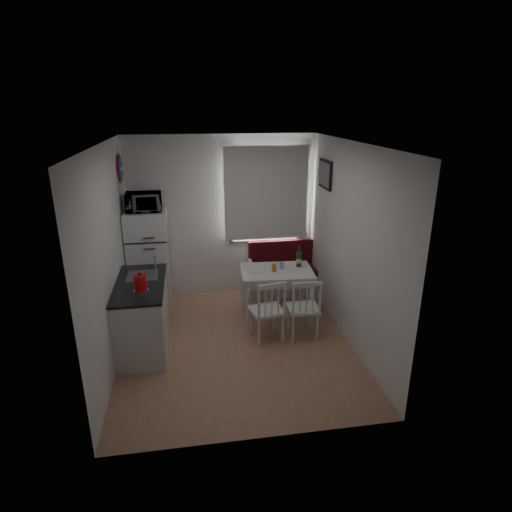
{
  "coord_description": "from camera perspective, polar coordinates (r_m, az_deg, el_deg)",
  "views": [
    {
      "loc": [
        -0.55,
        -4.98,
        3.02
      ],
      "look_at": [
        0.35,
        0.5,
        1.05
      ],
      "focal_mm": 30.0,
      "sensor_mm": 36.0,
      "label": 1
    }
  ],
  "objects": [
    {
      "name": "floor",
      "position": [
        5.85,
        -2.62,
        -11.55
      ],
      "size": [
        3.0,
        3.5,
        0.02
      ],
      "primitive_type": "cube",
      "color": "#A17155",
      "rests_on": "ground"
    },
    {
      "name": "ceiling",
      "position": [
        5.02,
        -3.09,
        14.75
      ],
      "size": [
        3.0,
        3.5,
        0.02
      ],
      "primitive_type": "cube",
      "color": "white",
      "rests_on": "wall_back"
    },
    {
      "name": "wall_back",
      "position": [
        6.96,
        -4.5,
        5.22
      ],
      "size": [
        3.0,
        0.02,
        2.6
      ],
      "primitive_type": "cube",
      "color": "white",
      "rests_on": "floor"
    },
    {
      "name": "wall_front",
      "position": [
        3.7,
        0.3,
        -8.16
      ],
      "size": [
        3.0,
        0.02,
        2.6
      ],
      "primitive_type": "cube",
      "color": "white",
      "rests_on": "floor"
    },
    {
      "name": "wall_left",
      "position": [
        5.35,
        -19.01,
        -0.29
      ],
      "size": [
        0.02,
        3.5,
        2.6
      ],
      "primitive_type": "cube",
      "color": "white",
      "rests_on": "floor"
    },
    {
      "name": "wall_right",
      "position": [
        5.65,
        12.46,
        1.37
      ],
      "size": [
        0.02,
        3.5,
        2.6
      ],
      "primitive_type": "cube",
      "color": "white",
      "rests_on": "floor"
    },
    {
      "name": "window",
      "position": [
        6.95,
        1.27,
        8.0
      ],
      "size": [
        1.22,
        0.06,
        1.47
      ],
      "primitive_type": "cube",
      "color": "silver",
      "rests_on": "wall_back"
    },
    {
      "name": "curtain",
      "position": [
        6.87,
        1.38,
        8.29
      ],
      "size": [
        1.35,
        0.02,
        1.5
      ],
      "primitive_type": "cube",
      "color": "white",
      "rests_on": "wall_back"
    },
    {
      "name": "kitchen_counter",
      "position": [
        5.77,
        -14.89,
        -7.51
      ],
      "size": [
        0.62,
        1.32,
        1.16
      ],
      "color": "silver",
      "rests_on": "floor"
    },
    {
      "name": "wall_sign",
      "position": [
        6.55,
        -17.62,
        11.05
      ],
      "size": [
        0.03,
        0.4,
        0.4
      ],
      "primitive_type": "cylinder",
      "rotation": [
        0.0,
        1.57,
        0.0
      ],
      "color": "navy",
      "rests_on": "wall_left"
    },
    {
      "name": "picture_frame",
      "position": [
        6.48,
        9.19,
        10.72
      ],
      "size": [
        0.04,
        0.52,
        0.42
      ],
      "primitive_type": "cube",
      "color": "black",
      "rests_on": "wall_right"
    },
    {
      "name": "bench",
      "position": [
        7.2,
        3.81,
        -2.73
      ],
      "size": [
        1.23,
        0.47,
        0.88
      ],
      "color": "silver",
      "rests_on": "floor"
    },
    {
      "name": "dining_table",
      "position": [
        6.19,
        2.78,
        -2.65
      ],
      "size": [
        1.07,
        0.78,
        0.77
      ],
      "rotation": [
        0.0,
        0.0,
        -0.07
      ],
      "color": "silver",
      "rests_on": "floor"
    },
    {
      "name": "chair_left",
      "position": [
        5.61,
        1.64,
        -6.59
      ],
      "size": [
        0.48,
        0.47,
        0.48
      ],
      "rotation": [
        0.0,
        0.0,
        0.18
      ],
      "color": "silver",
      "rests_on": "floor"
    },
    {
      "name": "chair_right",
      "position": [
        5.72,
        6.59,
        -6.26
      ],
      "size": [
        0.43,
        0.41,
        0.47
      ],
      "rotation": [
        0.0,
        0.0,
        -0.04
      ],
      "color": "silver",
      "rests_on": "floor"
    },
    {
      "name": "fridge",
      "position": [
        6.79,
        -14.08,
        -0.4
      ],
      "size": [
        0.61,
        0.61,
        1.54
      ],
      "primitive_type": "cube",
      "color": "white",
      "rests_on": "floor"
    },
    {
      "name": "microwave",
      "position": [
        6.5,
        -14.77,
        6.98
      ],
      "size": [
        0.5,
        0.34,
        0.28
      ],
      "primitive_type": "imported",
      "color": "white",
      "rests_on": "fridge"
    },
    {
      "name": "kettle",
      "position": [
        5.26,
        -15.17,
        -3.49
      ],
      "size": [
        0.18,
        0.18,
        0.25
      ],
      "primitive_type": "cylinder",
      "color": "red",
      "rests_on": "kitchen_counter"
    },
    {
      "name": "wine_bottle",
      "position": [
        6.27,
        5.75,
        -0.04
      ],
      "size": [
        0.08,
        0.08,
        0.31
      ],
      "primitive_type": null,
      "color": "#154120",
      "rests_on": "dining_table"
    },
    {
      "name": "drinking_glass_orange",
      "position": [
        6.08,
        2.43,
        -1.62
      ],
      "size": [
        0.07,
        0.07,
        0.11
      ],
      "primitive_type": "cylinder",
      "color": "orange",
      "rests_on": "dining_table"
    },
    {
      "name": "drinking_glass_blue",
      "position": [
        6.2,
        3.42,
        -1.26
      ],
      "size": [
        0.06,
        0.06,
        0.1
      ],
      "primitive_type": "cylinder",
      "color": "#769FC8",
      "rests_on": "dining_table"
    },
    {
      "name": "plate",
      "position": [
        6.12,
        0.0,
        -1.92
      ],
      "size": [
        0.25,
        0.25,
        0.02
      ],
      "primitive_type": "cylinder",
      "color": "white",
      "rests_on": "dining_table"
    }
  ]
}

